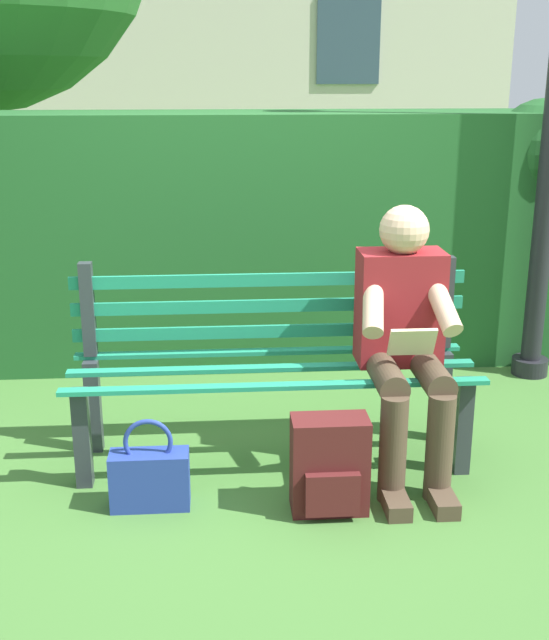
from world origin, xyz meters
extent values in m
plane|color=#3D6B2D|center=(0.00, 0.00, 0.00)|extent=(60.00, 60.00, 0.00)
cube|color=#2D3338|center=(-0.85, 0.18, 0.23)|extent=(0.07, 0.07, 0.45)
cube|color=#2D3338|center=(0.85, 0.18, 0.23)|extent=(0.07, 0.07, 0.45)
cube|color=#2D3338|center=(-0.85, -0.18, 0.23)|extent=(0.07, 0.07, 0.45)
cube|color=#2D3338|center=(0.85, -0.18, 0.23)|extent=(0.07, 0.07, 0.45)
cube|color=#1E8460|center=(0.00, -0.23, 0.46)|extent=(1.86, 0.06, 0.02)
cube|color=#1E8460|center=(0.00, 0.00, 0.46)|extent=(1.86, 0.06, 0.02)
cube|color=#1E8460|center=(0.00, 0.23, 0.46)|extent=(1.86, 0.06, 0.02)
cube|color=#2D3338|center=(-0.85, -0.22, 0.70)|extent=(0.06, 0.06, 0.45)
cube|color=#2D3338|center=(0.85, -0.22, 0.70)|extent=(0.06, 0.06, 0.45)
cube|color=#1E8460|center=(0.00, -0.22, 0.57)|extent=(1.86, 0.02, 0.06)
cube|color=#1E8460|center=(0.00, -0.22, 0.70)|extent=(1.86, 0.02, 0.06)
cube|color=#1E8460|center=(0.00, -0.22, 0.83)|extent=(1.86, 0.02, 0.06)
cube|color=maroon|center=(-0.58, -0.02, 0.73)|extent=(0.38, 0.22, 0.52)
sphere|color=#D8AD8C|center=(-0.58, 0.00, 1.09)|extent=(0.22, 0.22, 0.22)
cylinder|color=#473828|center=(-0.68, 0.19, 0.49)|extent=(0.13, 0.42, 0.13)
cylinder|color=#473828|center=(-0.48, 0.19, 0.49)|extent=(0.13, 0.42, 0.13)
cylinder|color=#473828|center=(-0.68, 0.40, 0.24)|extent=(0.12, 0.12, 0.47)
cylinder|color=#473828|center=(-0.48, 0.40, 0.24)|extent=(0.12, 0.12, 0.47)
cube|color=#473828|center=(-0.68, 0.48, 0.04)|extent=(0.10, 0.24, 0.07)
cube|color=#473828|center=(-0.48, 0.48, 0.04)|extent=(0.10, 0.24, 0.07)
cylinder|color=#D8AD8C|center=(-0.73, 0.12, 0.80)|extent=(0.14, 0.32, 0.26)
cylinder|color=#D8AD8C|center=(-0.43, 0.12, 0.80)|extent=(0.14, 0.32, 0.26)
cube|color=beige|center=(-0.58, 0.24, 0.66)|extent=(0.20, 0.07, 0.13)
cube|color=#1E5123|center=(-0.07, -1.50, 0.76)|extent=(5.57, 0.69, 1.53)
sphere|color=#1E5123|center=(-1.74, -1.40, 1.30)|extent=(0.62, 0.62, 0.62)
sphere|color=#1E5123|center=(1.32, -1.57, 1.22)|extent=(0.55, 0.55, 0.55)
cube|color=#334756|center=(-1.69, -8.52, 2.18)|extent=(0.90, 0.04, 1.20)
cube|color=#334756|center=(3.12, -8.52, 2.18)|extent=(0.90, 0.04, 1.20)
cube|color=#4C1919|center=(-0.20, 0.46, 0.21)|extent=(0.32, 0.17, 0.41)
cube|color=#4C1919|center=(-0.20, 0.56, 0.12)|extent=(0.22, 0.04, 0.18)
cylinder|color=#4C1919|center=(-0.30, 0.36, 0.23)|extent=(0.04, 0.04, 0.25)
cylinder|color=#4C1919|center=(-0.11, 0.36, 0.23)|extent=(0.04, 0.04, 0.25)
cube|color=navy|center=(0.54, 0.38, 0.12)|extent=(0.33, 0.13, 0.25)
torus|color=navy|center=(0.54, 0.38, 0.30)|extent=(0.20, 0.02, 0.20)
cylinder|color=black|center=(-1.64, -1.03, 0.05)|extent=(0.21, 0.21, 0.10)
camera|label=1|loc=(0.25, 3.45, 1.76)|focal=45.44mm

